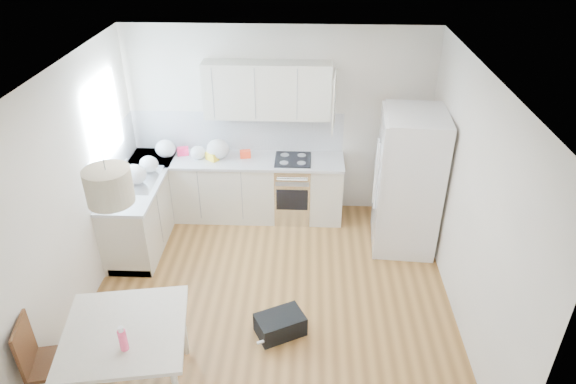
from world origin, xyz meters
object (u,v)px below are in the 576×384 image
object	(u,v)px
dining_chair	(55,361)
gym_bag	(280,324)
refrigerator	(409,181)
dining_table	(126,337)

from	to	relation	value
dining_chair	gym_bag	distance (m)	2.22
refrigerator	dining_table	world-z (taller)	refrigerator
dining_table	gym_bag	bearing A→B (deg)	22.93
dining_chair	dining_table	bearing A→B (deg)	-6.80
gym_bag	refrigerator	bearing A→B (deg)	21.49
refrigerator	dining_table	distance (m)	3.91
dining_table	refrigerator	bearing A→B (deg)	32.61
refrigerator	dining_chair	xyz separation A→B (m)	(-3.57, -2.68, -0.45)
refrigerator	dining_table	bearing A→B (deg)	-133.82
gym_bag	dining_chair	bearing A→B (deg)	177.42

